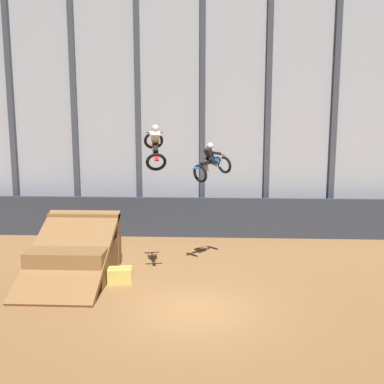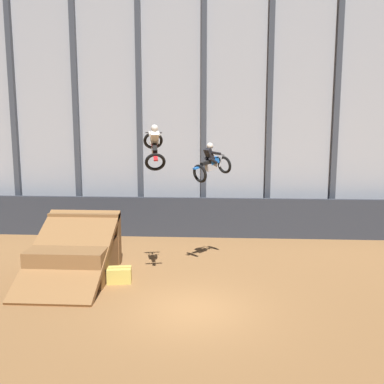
{
  "view_description": "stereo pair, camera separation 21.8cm",
  "coord_description": "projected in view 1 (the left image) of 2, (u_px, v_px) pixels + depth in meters",
  "views": [
    {
      "loc": [
        0.58,
        -13.64,
        6.1
      ],
      "look_at": [
        -0.3,
        4.72,
        3.09
      ],
      "focal_mm": 42.0,
      "sensor_mm": 36.0,
      "label": 1
    },
    {
      "loc": [
        0.8,
        -13.63,
        6.1
      ],
      "look_at": [
        -0.3,
        4.72,
        3.09
      ],
      "focal_mm": 42.0,
      "sensor_mm": 36.0,
      "label": 2
    }
  ],
  "objects": [
    {
      "name": "hay_bale_trackside",
      "position": [
        120.0,
        275.0,
        16.87
      ],
      "size": [
        0.98,
        0.73,
        0.57
      ],
      "rotation": [
        0.0,
        0.0,
        0.15
      ],
      "color": "#CCB751",
      "rests_on": "ground_plane"
    },
    {
      "name": "arena_back_wall",
      "position": [
        203.0,
        113.0,
        23.43
      ],
      "size": [
        32.0,
        0.4,
        12.81
      ],
      "color": "#A3A8B2",
      "rests_on": "ground_plane"
    },
    {
      "name": "dirt_ramp",
      "position": [
        76.0,
        254.0,
        17.7
      ],
      "size": [
        2.98,
        4.74,
        2.38
      ],
      "color": "brown",
      "rests_on": "ground_plane"
    },
    {
      "name": "ground_plane",
      "position": [
        194.0,
        310.0,
        14.46
      ],
      "size": [
        60.0,
        60.0,
        0.0
      ],
      "primitive_type": "plane",
      "color": "olive"
    },
    {
      "name": "rider_bike_left_air",
      "position": [
        155.0,
        146.0,
        16.11
      ],
      "size": [
        1.05,
        1.88,
        1.69
      ],
      "rotation": [
        0.52,
        0.0,
        0.2
      ],
      "color": "black"
    },
    {
      "name": "lower_barrier",
      "position": [
        202.0,
        218.0,
        23.24
      ],
      "size": [
        31.36,
        0.2,
        2.08
      ],
      "color": "#2D333D",
      "rests_on": "ground_plane"
    },
    {
      "name": "rider_bike_right_air",
      "position": [
        212.0,
        164.0,
        17.8
      ],
      "size": [
        1.65,
        1.67,
        1.57
      ],
      "rotation": [
        0.18,
        0.0,
        -0.77
      ],
      "color": "black"
    }
  ]
}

